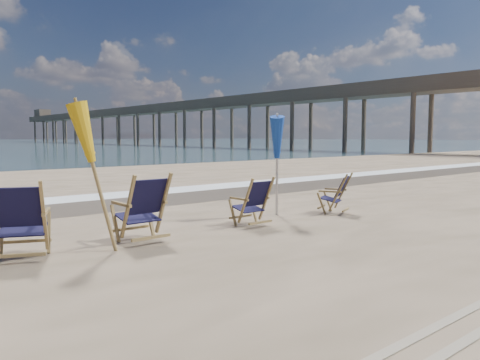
{
  "coord_description": "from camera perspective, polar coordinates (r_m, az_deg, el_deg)",
  "views": [
    {
      "loc": [
        -5.27,
        -4.15,
        1.68
      ],
      "look_at": [
        0.0,
        2.2,
        0.9
      ],
      "focal_mm": 35.0,
      "sensor_mm": 36.0,
      "label": 1
    }
  ],
  "objects": [
    {
      "name": "surf_foam",
      "position": [
        13.62,
        -16.62,
        -1.9
      ],
      "size": [
        200.0,
        1.4,
        0.01
      ],
      "primitive_type": "cube",
      "color": "silver",
      "rests_on": "ground"
    },
    {
      "name": "wet_sand_strip",
      "position": [
        12.27,
        -13.87,
        -2.62
      ],
      "size": [
        200.0,
        2.6,
        0.0
      ],
      "primitive_type": "cube",
      "color": "#42362A",
      "rests_on": "ground"
    },
    {
      "name": "beach_chair_1",
      "position": [
        7.59,
        -9.29,
        -3.18
      ],
      "size": [
        0.73,
        0.82,
        1.11
      ],
      "primitive_type": null,
      "rotation": [
        0.0,
        0.0,
        3.16
      ],
      "color": "black",
      "rests_on": "ground"
    },
    {
      "name": "fishing_pier",
      "position": [
        89.38,
        -10.79,
        7.2
      ],
      "size": [
        4.4,
        140.0,
        9.3
      ],
      "primitive_type": null,
      "color": "brown",
      "rests_on": "ground"
    },
    {
      "name": "beach_chair_0",
      "position": [
        6.87,
        -22.76,
        -4.44
      ],
      "size": [
        0.97,
        1.02,
        1.11
      ],
      "primitive_type": null,
      "rotation": [
        0.0,
        0.0,
        2.72
      ],
      "color": "black",
      "rests_on": "ground"
    },
    {
      "name": "beach_chair_3",
      "position": [
        10.57,
        12.5,
        -1.45
      ],
      "size": [
        0.78,
        0.82,
        0.89
      ],
      "primitive_type": null,
      "rotation": [
        0.0,
        0.0,
        3.58
      ],
      "color": "black",
      "rests_on": "ground"
    },
    {
      "name": "umbrella_yellow",
      "position": [
        6.97,
        -17.05,
        4.88
      ],
      "size": [
        0.3,
        0.3,
        2.17
      ],
      "color": "olive",
      "rests_on": "ground"
    },
    {
      "name": "beach_chair_2",
      "position": [
        8.83,
        3.26,
        -2.52
      ],
      "size": [
        0.6,
        0.68,
        0.93
      ],
      "primitive_type": null,
      "rotation": [
        0.0,
        0.0,
        3.15
      ],
      "color": "black",
      "rests_on": "ground"
    },
    {
      "name": "umbrella_blue",
      "position": [
        9.64,
        4.55,
        4.87
      ],
      "size": [
        0.3,
        0.3,
        2.12
      ],
      "color": "#A5A5AD",
      "rests_on": "ground"
    }
  ]
}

